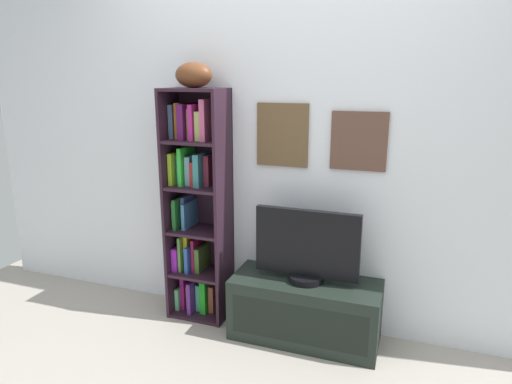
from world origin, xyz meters
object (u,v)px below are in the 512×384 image
object	(u,v)px
bookshelf	(196,207)
tv_stand	(305,310)
football	(193,75)
television	(307,247)

from	to	relation	value
bookshelf	tv_stand	world-z (taller)	bookshelf
bookshelf	football	world-z (taller)	football
football	bookshelf	bearing A→B (deg)	131.51
football	television	distance (m)	1.28
bookshelf	television	world-z (taller)	bookshelf
television	football	bearing A→B (deg)	175.86
bookshelf	television	distance (m)	0.81
bookshelf	tv_stand	bearing A→B (deg)	-6.25
bookshelf	football	xyz separation A→B (m)	(0.03, -0.03, 0.87)
bookshelf	television	size ratio (longest dim) A/B	2.42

